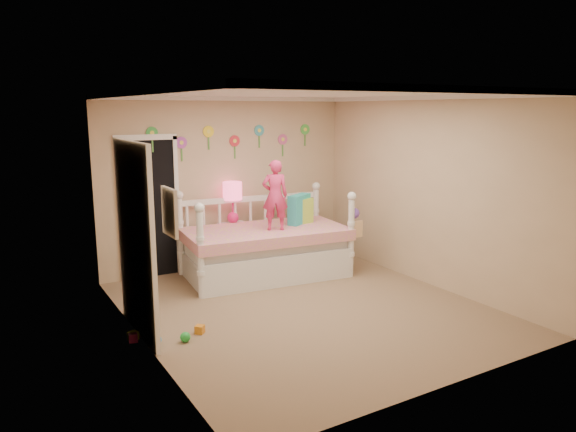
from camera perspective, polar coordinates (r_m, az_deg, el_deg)
floor at (r=6.77m, az=1.89°, el=-9.70°), size 4.00×4.50×0.01m
ceiling at (r=6.33m, az=2.04°, el=12.88°), size 4.00×4.50×0.01m
back_wall at (r=8.38m, az=-6.37°, el=3.50°), size 4.00×0.01×2.60m
left_wall at (r=5.62m, az=-15.49°, el=-0.65°), size 0.01×4.50×2.60m
right_wall at (r=7.67m, az=14.66°, el=2.49°), size 0.01×4.50×2.60m
crown_molding at (r=6.32m, az=2.04°, el=12.61°), size 4.00×4.50×0.06m
daybed at (r=7.87m, az=-2.43°, el=-1.82°), size 2.49×1.53×1.28m
pillow_turquoise at (r=8.13m, az=1.19°, el=0.73°), size 0.46×0.35×0.44m
pillow_lime at (r=8.15m, az=1.37°, el=0.50°), size 0.41×0.21×0.37m
child at (r=7.65m, az=-1.38°, el=2.21°), size 0.43×0.37×1.01m
nightstand at (r=8.40m, az=-5.78°, el=-3.09°), size 0.43×0.34×0.70m
table_lamp at (r=8.24m, az=-5.88°, el=2.11°), size 0.29×0.29×0.64m
closet_doorway at (r=7.98m, az=-14.48°, el=0.90°), size 0.90×0.04×2.07m
flower_decals at (r=8.27m, az=-7.00°, el=7.84°), size 3.40×0.02×0.50m
mirror_closet at (r=5.97m, az=-15.76°, el=-2.45°), size 0.07×1.30×2.10m
wall_picture at (r=4.73m, az=-12.39°, el=0.41°), size 0.05×0.34×0.42m
hanging_bag at (r=7.90m, az=7.06°, el=-0.81°), size 0.20×0.16×0.36m
toy_scatter at (r=6.31m, az=-13.38°, el=-11.06°), size 0.81×1.31×0.11m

